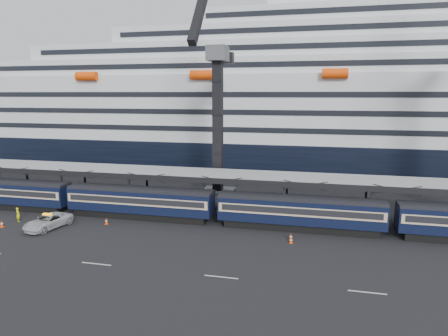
{
  "coord_description": "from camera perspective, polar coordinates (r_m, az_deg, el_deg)",
  "views": [
    {
      "loc": [
        -6.48,
        -35.32,
        15.62
      ],
      "look_at": [
        -17.01,
        10.0,
        6.95
      ],
      "focal_mm": 32.0,
      "sensor_mm": 36.0,
      "label": 1
    }
  ],
  "objects": [
    {
      "name": "train",
      "position": [
        47.3,
        14.84,
        -6.29
      ],
      "size": [
        133.05,
        3.0,
        4.05
      ],
      "color": "black",
      "rests_on": "ground"
    },
    {
      "name": "canopy",
      "position": [
        50.81,
        20.13,
        -1.88
      ],
      "size": [
        130.0,
        6.25,
        5.53
      ],
      "color": "gray",
      "rests_on": "ground"
    },
    {
      "name": "traffic_cone_b",
      "position": [
        50.96,
        -16.46,
        -7.28
      ],
      "size": [
        0.4,
        0.4,
        0.8
      ],
      "color": "#FF4708",
      "rests_on": "ground"
    },
    {
      "name": "traffic_cone_c",
      "position": [
        43.56,
        9.56,
        -10.14
      ],
      "size": [
        0.34,
        0.34,
        0.68
      ],
      "color": "#FF4708",
      "rests_on": "ground"
    },
    {
      "name": "crane_dark_near",
      "position": [
        55.7,
        -1.0,
        6.75
      ],
      "size": [
        4.5,
        17.75,
        35.08
      ],
      "color": "#4B4D53",
      "rests_on": "ground"
    },
    {
      "name": "ground",
      "position": [
        39.16,
        22.1,
        -13.77
      ],
      "size": [
        260.0,
        260.0,
        0.0
      ],
      "primitive_type": "plane",
      "color": "black",
      "rests_on": "ground"
    },
    {
      "name": "traffic_cone_a",
      "position": [
        54.66,
        -29.17,
        -6.98
      ],
      "size": [
        0.42,
        0.42,
        0.84
      ],
      "color": "#FF4708",
      "rests_on": "ground"
    },
    {
      "name": "cruise_ship",
      "position": [
        81.55,
        17.03,
        7.8
      ],
      "size": [
        214.09,
        28.84,
        34.0
      ],
      "color": "black",
      "rests_on": "ground"
    },
    {
      "name": "traffic_cone_d",
      "position": [
        44.32,
        9.53,
        -9.69
      ],
      "size": [
        0.4,
        0.4,
        0.8
      ],
      "color": "#FF4708",
      "rests_on": "ground"
    },
    {
      "name": "worker",
      "position": [
        55.86,
        -27.35,
        -5.93
      ],
      "size": [
        0.79,
        0.7,
        1.81
      ],
      "primitive_type": "imported",
      "rotation": [
        0.0,
        0.0,
        2.63
      ],
      "color": "#D9E80C",
      "rests_on": "ground"
    },
    {
      "name": "pickup_truck",
      "position": [
        51.71,
        -23.87,
        -7.0
      ],
      "size": [
        3.89,
        6.36,
        1.65
      ],
      "primitive_type": "imported",
      "rotation": [
        0.0,
        0.0,
        -0.21
      ],
      "color": "#B2B5BA",
      "rests_on": "ground"
    }
  ]
}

